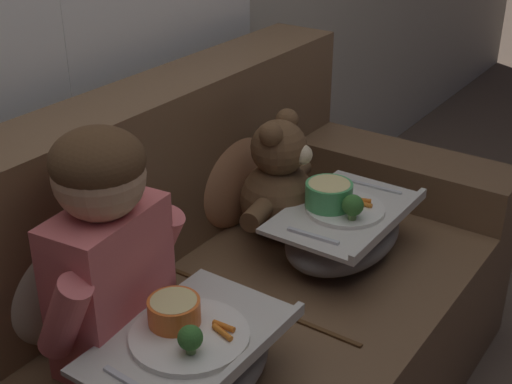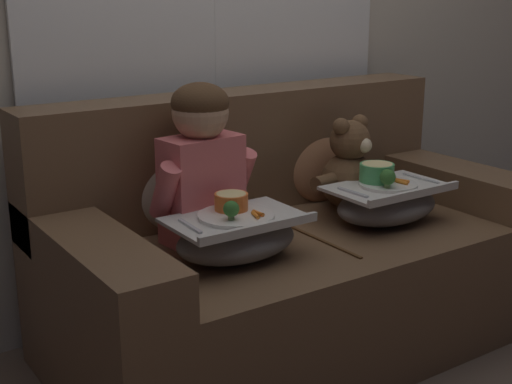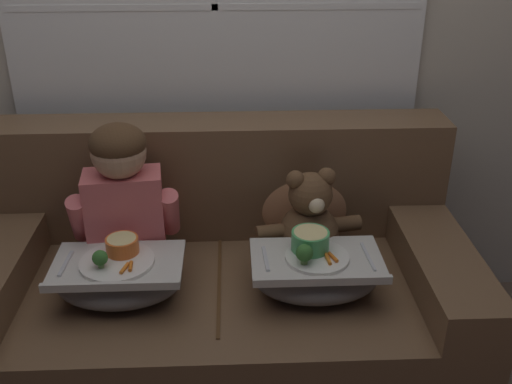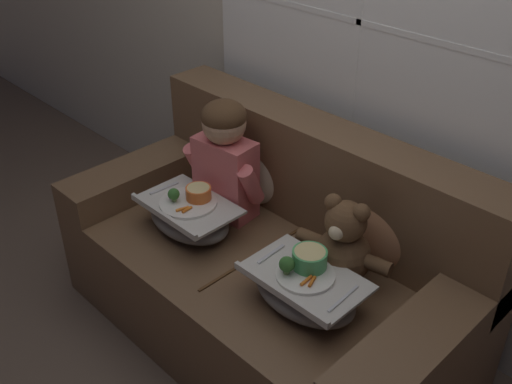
% 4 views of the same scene
% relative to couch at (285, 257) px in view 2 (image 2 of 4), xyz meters
% --- Properties ---
extents(ground_plane, '(14.00, 14.00, 0.00)m').
position_rel_couch_xyz_m(ground_plane, '(0.00, -0.06, -0.33)').
color(ground_plane, brown).
extents(couch, '(1.76, 0.91, 0.92)m').
position_rel_couch_xyz_m(couch, '(0.00, 0.00, 0.00)').
color(couch, brown).
rests_on(couch, ground_plane).
extents(throw_pillow_behind_child, '(0.37, 0.18, 0.39)m').
position_rel_couch_xyz_m(throw_pillow_behind_child, '(-0.33, 0.21, 0.30)').
color(throw_pillow_behind_child, '#C1B293').
rests_on(throw_pillow_behind_child, couch).
extents(throw_pillow_behind_teddy, '(0.38, 0.18, 0.40)m').
position_rel_couch_xyz_m(throw_pillow_behind_teddy, '(0.33, 0.21, 0.30)').
color(throw_pillow_behind_teddy, '#B2754C').
rests_on(throw_pillow_behind_teddy, couch).
extents(child_figure, '(0.39, 0.20, 0.54)m').
position_rel_couch_xyz_m(child_figure, '(-0.33, 0.03, 0.42)').
color(child_figure, '#DB6666').
rests_on(child_figure, couch).
extents(teddy_bear, '(0.40, 0.28, 0.37)m').
position_rel_couch_xyz_m(teddy_bear, '(0.33, 0.03, 0.28)').
color(teddy_bear, brown).
rests_on(teddy_bear, couch).
extents(lap_tray_child, '(0.43, 0.28, 0.21)m').
position_rel_couch_xyz_m(lap_tray_child, '(-0.33, -0.18, 0.21)').
color(lap_tray_child, slate).
rests_on(lap_tray_child, child_figure).
extents(lap_tray_teddy, '(0.44, 0.28, 0.22)m').
position_rel_couch_xyz_m(lap_tray_teddy, '(0.33, -0.18, 0.21)').
color(lap_tray_teddy, slate).
rests_on(lap_tray_teddy, teddy_bear).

